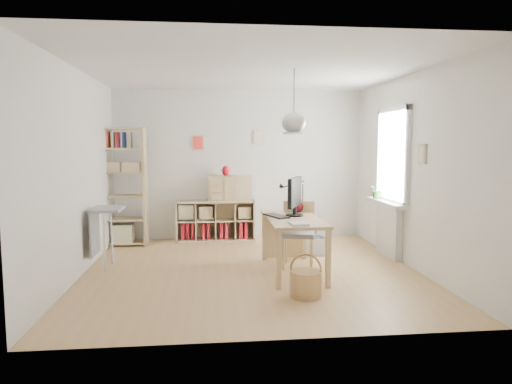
{
  "coord_description": "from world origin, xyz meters",
  "views": [
    {
      "loc": [
        -0.56,
        -6.08,
        1.72
      ],
      "look_at": [
        0.1,
        0.3,
        1.05
      ],
      "focal_mm": 32.0,
      "sensor_mm": 36.0,
      "label": 1
    }
  ],
  "objects": [
    {
      "name": "chair",
      "position": [
        0.69,
        0.17,
        0.52
      ],
      "size": [
        0.54,
        0.54,
        0.91
      ],
      "rotation": [
        0.0,
        0.0,
        -0.25
      ],
      "color": "gray",
      "rests_on": "ground"
    },
    {
      "name": "drawer_chest",
      "position": [
        -0.19,
        2.04,
        0.94
      ],
      "size": [
        0.8,
        0.42,
        0.44
      ],
      "primitive_type": "cube",
      "rotation": [
        0.0,
        0.0,
        -0.09
      ],
      "color": "beige",
      "rests_on": "cube_shelf"
    },
    {
      "name": "room_shell",
      "position": [
        0.55,
        -0.15,
        2.0
      ],
      "size": [
        4.5,
        4.5,
        4.5
      ],
      "color": "white",
      "rests_on": "ground"
    },
    {
      "name": "radiator",
      "position": [
        2.19,
        0.6,
        0.4
      ],
      "size": [
        0.1,
        0.8,
        0.8
      ],
      "primitive_type": "cube",
      "color": "silver",
      "rests_on": "ground"
    },
    {
      "name": "windowsill",
      "position": [
        2.14,
        0.6,
        0.83
      ],
      "size": [
        0.22,
        1.2,
        0.06
      ],
      "primitive_type": "cube",
      "color": "white",
      "rests_on": "radiator"
    },
    {
      "name": "task_lamp",
      "position": [
        0.61,
        0.38,
        1.03
      ],
      "size": [
        0.39,
        0.15,
        0.42
      ],
      "color": "black",
      "rests_on": "desk"
    },
    {
      "name": "paper_tray",
      "position": [
        0.52,
        -0.69,
        0.76
      ],
      "size": [
        0.23,
        0.28,
        0.03
      ],
      "primitive_type": "cube",
      "rotation": [
        0.0,
        0.0,
        0.08
      ],
      "color": "white",
      "rests_on": "desk"
    },
    {
      "name": "wicker_basket",
      "position": [
        0.52,
        -1.14,
        0.16
      ],
      "size": [
        0.36,
        0.36,
        0.5
      ],
      "rotation": [
        0.0,
        0.0,
        -0.33
      ],
      "color": "#9F7747",
      "rests_on": "ground"
    },
    {
      "name": "tall_bookshelf",
      "position": [
        -2.04,
        1.8,
        1.09
      ],
      "size": [
        0.8,
        0.38,
        2.0
      ],
      "color": "tan",
      "rests_on": "ground"
    },
    {
      "name": "keyboard",
      "position": [
        0.34,
        -0.06,
        0.76
      ],
      "size": [
        0.33,
        0.48,
        0.02
      ],
      "primitive_type": "cube",
      "rotation": [
        0.0,
        0.0,
        0.39
      ],
      "color": "black",
      "rests_on": "desk"
    },
    {
      "name": "yarn_ball",
      "position": [
        0.7,
        0.3,
        0.83
      ],
      "size": [
        0.16,
        0.16,
        0.16
      ],
      "primitive_type": "sphere",
      "color": "#510A10",
      "rests_on": "desk"
    },
    {
      "name": "potted_plant",
      "position": [
        2.12,
        0.91,
        1.0
      ],
      "size": [
        0.28,
        0.25,
        0.29
      ],
      "primitive_type": "imported",
      "rotation": [
        0.0,
        0.0,
        0.09
      ],
      "color": "#336024",
      "rests_on": "windowsill"
    },
    {
      "name": "red_vase",
      "position": [
        -0.25,
        2.04,
        1.25
      ],
      "size": [
        0.15,
        0.15,
        0.18
      ],
      "primitive_type": "ellipsoid",
      "color": "maroon",
      "rests_on": "drawer_chest"
    },
    {
      "name": "cube_shelf",
      "position": [
        -0.47,
        2.08,
        0.3
      ],
      "size": [
        1.4,
        0.38,
        0.72
      ],
      "color": "beige",
      "rests_on": "ground"
    },
    {
      "name": "side_table",
      "position": [
        -2.04,
        0.35,
        0.67
      ],
      "size": [
        0.4,
        0.55,
        0.85
      ],
      "color": "gray",
      "rests_on": "ground"
    },
    {
      "name": "storage_chest",
      "position": [
        0.97,
        0.87,
        0.19
      ],
      "size": [
        0.58,
        0.64,
        0.57
      ],
      "rotation": [
        0.0,
        0.0,
        0.07
      ],
      "color": "silver",
      "rests_on": "ground"
    },
    {
      "name": "monitor",
      "position": [
        0.59,
        -0.03,
        1.05
      ],
      "size": [
        0.29,
        0.57,
        0.53
      ],
      "rotation": [
        0.0,
        0.0,
        -0.41
      ],
      "color": "black",
      "rests_on": "desk"
    },
    {
      "name": "desk",
      "position": [
        0.55,
        -0.15,
        0.66
      ],
      "size": [
        0.7,
        1.5,
        0.75
      ],
      "color": "tan",
      "rests_on": "ground"
    },
    {
      "name": "window_unit",
      "position": [
        2.23,
        0.6,
        1.55
      ],
      "size": [
        0.07,
        1.16,
        1.46
      ],
      "color": "white",
      "rests_on": "ground"
    },
    {
      "name": "ground",
      "position": [
        0.0,
        0.0,
        0.0
      ],
      "size": [
        4.5,
        4.5,
        0.0
      ],
      "primitive_type": "plane",
      "color": "#AA8355",
      "rests_on": "ground"
    }
  ]
}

